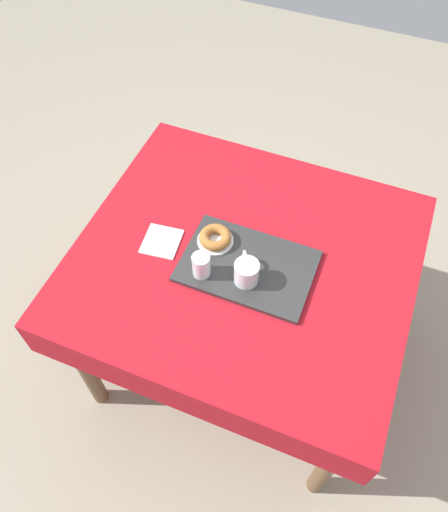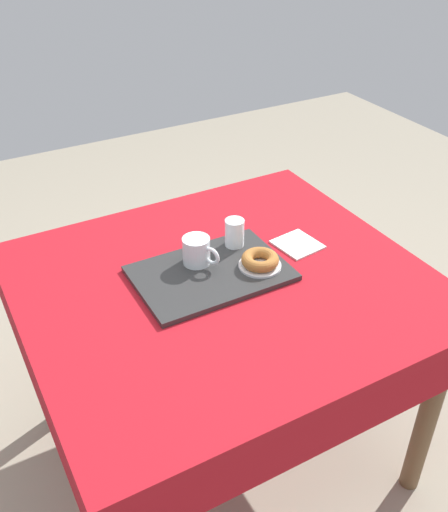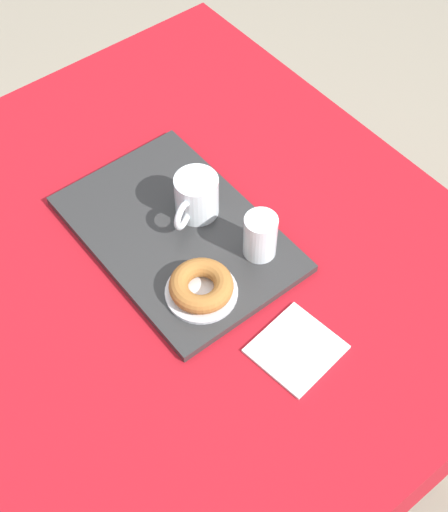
{
  "view_description": "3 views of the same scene",
  "coord_description": "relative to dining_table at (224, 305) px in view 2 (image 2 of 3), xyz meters",
  "views": [
    {
      "loc": [
        0.32,
        -0.98,
        2.23
      ],
      "look_at": [
        -0.06,
        -0.05,
        0.81
      ],
      "focal_mm": 35.49,
      "sensor_mm": 36.0,
      "label": 1
    },
    {
      "loc": [
        0.67,
        1.21,
        1.8
      ],
      "look_at": [
        -0.04,
        -0.07,
        0.81
      ],
      "focal_mm": 40.48,
      "sensor_mm": 36.0,
      "label": 2
    },
    {
      "loc": [
        -0.7,
        0.42,
        1.87
      ],
      "look_at": [
        -0.08,
        -0.07,
        0.8
      ],
      "focal_mm": 50.95,
      "sensor_mm": 36.0,
      "label": 3
    }
  ],
  "objects": [
    {
      "name": "donut_plate_left",
      "position": [
        -0.12,
        0.01,
        0.12
      ],
      "size": [
        0.13,
        0.13,
        0.01
      ],
      "primitive_type": "cylinder",
      "color": "silver",
      "rests_on": "serving_tray"
    },
    {
      "name": "serving_tray",
      "position": [
        0.03,
        -0.04,
        0.1
      ],
      "size": [
        0.45,
        0.3,
        0.02
      ],
      "primitive_type": "cube",
      "color": "#2D2D2D",
      "rests_on": "dining_table"
    },
    {
      "name": "dining_table",
      "position": [
        0.0,
        0.0,
        0.0
      ],
      "size": [
        1.18,
        1.07,
        0.78
      ],
      "color": "#A8141E",
      "rests_on": "ground"
    },
    {
      "name": "tea_mug_left",
      "position": [
        0.04,
        -0.1,
        0.15
      ],
      "size": [
        0.08,
        0.12,
        0.09
      ],
      "color": "white",
      "rests_on": "serving_tray"
    },
    {
      "name": "water_glass_near",
      "position": [
        -0.11,
        -0.13,
        0.15
      ],
      "size": [
        0.06,
        0.06,
        0.09
      ],
      "color": "white",
      "rests_on": "serving_tray"
    },
    {
      "name": "ground_plane",
      "position": [
        0.0,
        0.0,
        -0.68
      ],
      "size": [
        6.0,
        6.0,
        0.0
      ],
      "primitive_type": "plane",
      "color": "gray"
    },
    {
      "name": "sugar_donut_left",
      "position": [
        -0.12,
        0.01,
        0.14
      ],
      "size": [
        0.11,
        0.11,
        0.03
      ],
      "primitive_type": "torus",
      "color": "#A3662D",
      "rests_on": "donut_plate_left"
    },
    {
      "name": "paper_napkin",
      "position": [
        -0.3,
        -0.05,
        0.1
      ],
      "size": [
        0.14,
        0.15,
        0.01
      ],
      "primitive_type": "cube",
      "rotation": [
        0.0,
        0.0,
        0.13
      ],
      "color": "white",
      "rests_on": "dining_table"
    }
  ]
}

